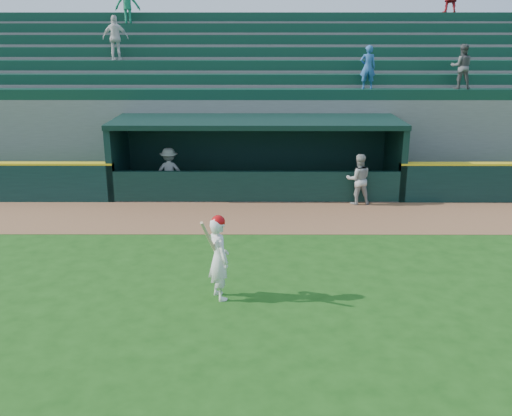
{
  "coord_description": "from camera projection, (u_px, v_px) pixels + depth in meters",
  "views": [
    {
      "loc": [
        0.04,
        -10.89,
        5.14
      ],
      "look_at": [
        0.0,
        1.6,
        1.3
      ],
      "focal_mm": 40.0,
      "sensor_mm": 36.0,
      "label": 1
    }
  ],
  "objects": [
    {
      "name": "warning_track",
      "position": [
        256.0,
        217.0,
        16.61
      ],
      "size": [
        40.0,
        3.0,
        0.01
      ],
      "primitive_type": "cube",
      "color": "brown",
      "rests_on": "ground"
    },
    {
      "name": "batter_at_plate",
      "position": [
        219.0,
        257.0,
        11.32
      ],
      "size": [
        0.64,
        0.82,
        1.77
      ],
      "color": "white",
      "rests_on": "ground"
    },
    {
      "name": "dugout",
      "position": [
        257.0,
        150.0,
        19.18
      ],
      "size": [
        9.4,
        2.8,
        2.46
      ],
      "color": "slate",
      "rests_on": "ground"
    },
    {
      "name": "dugout_player_inside",
      "position": [
        169.0,
        171.0,
        18.75
      ],
      "size": [
        1.04,
        0.63,
        1.57
      ],
      "primitive_type": "imported",
      "rotation": [
        0.0,
        0.0,
        3.19
      ],
      "color": "#A4A49F",
      "rests_on": "ground"
    },
    {
      "name": "dugout_player_front",
      "position": [
        359.0,
        179.0,
        17.69
      ],
      "size": [
        0.8,
        0.63,
        1.59
      ],
      "primitive_type": "imported",
      "rotation": [
        0.0,
        0.0,
        3.18
      ],
      "color": "#A2A29D",
      "rests_on": "ground"
    },
    {
      "name": "ground",
      "position": [
        256.0,
        290.0,
        11.93
      ],
      "size": [
        120.0,
        120.0,
        0.0
      ],
      "primitive_type": "plane",
      "color": "#1B4B12",
      "rests_on": "ground"
    },
    {
      "name": "stands",
      "position": [
        257.0,
        103.0,
        23.24
      ],
      "size": [
        34.5,
        6.26,
        7.54
      ],
      "color": "slate",
      "rests_on": "ground"
    }
  ]
}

